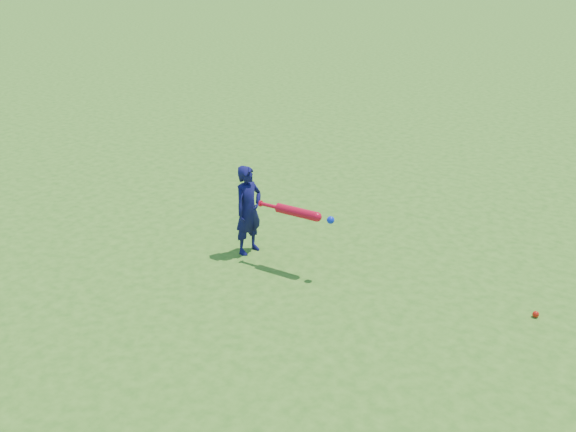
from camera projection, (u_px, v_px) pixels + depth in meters
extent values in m
plane|color=#376F1A|center=(207.00, 261.00, 6.91)|extent=(80.00, 80.00, 0.00)
imported|color=#100F46|center=(248.00, 210.00, 6.91)|extent=(0.28, 0.39, 0.99)
sphere|color=red|center=(536.00, 314.00, 5.87)|extent=(0.06, 0.06, 0.06)
cylinder|color=red|center=(261.00, 204.00, 6.72)|extent=(0.02, 0.07, 0.07)
cylinder|color=red|center=(270.00, 206.00, 6.67)|extent=(0.22, 0.05, 0.04)
cylinder|color=red|center=(297.00, 212.00, 6.51)|extent=(0.47, 0.13, 0.10)
sphere|color=red|center=(317.00, 217.00, 6.40)|extent=(0.10, 0.10, 0.10)
sphere|color=#0D2AE0|center=(331.00, 220.00, 6.33)|extent=(0.08, 0.08, 0.08)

